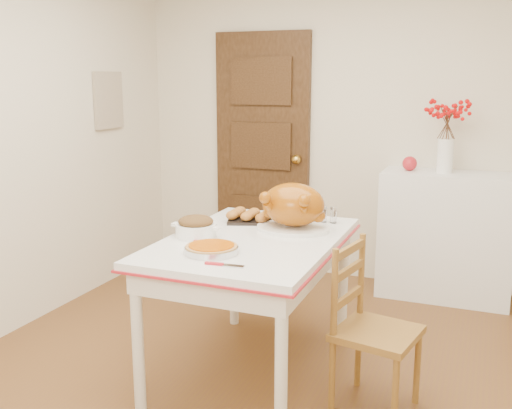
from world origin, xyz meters
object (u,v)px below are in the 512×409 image
at_px(kitchen_table, 253,306).
at_px(sideboard, 445,236).
at_px(chair_oak, 377,329).
at_px(turkey_platter, 293,207).
at_px(pumpkin_pie, 211,248).

bearing_deg(kitchen_table, sideboard, 61.23).
distance_m(chair_oak, turkey_platter, 0.85).
distance_m(kitchen_table, pumpkin_pie, 0.56).
height_order(sideboard, pumpkin_pie, sideboard).
distance_m(sideboard, pumpkin_pie, 2.28).
bearing_deg(pumpkin_pie, turkey_platter, 68.11).
distance_m(kitchen_table, chair_oak, 0.74).
bearing_deg(turkey_platter, sideboard, 61.54).
bearing_deg(kitchen_table, pumpkin_pie, -104.02).
bearing_deg(pumpkin_pie, chair_oak, 15.30).
xyz_separation_m(kitchen_table, chair_oak, (0.73, -0.12, 0.03)).
bearing_deg(sideboard, kitchen_table, -118.77).
bearing_deg(chair_oak, kitchen_table, 91.79).
xyz_separation_m(kitchen_table, pumpkin_pie, (-0.09, -0.34, 0.43)).
bearing_deg(kitchen_table, turkey_platter, 58.58).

